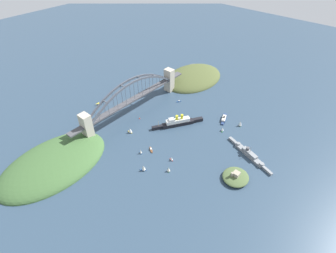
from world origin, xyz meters
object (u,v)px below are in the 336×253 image
at_px(small_boat_1, 172,159).
at_px(small_boat_6, 179,101).
at_px(channel_marker_buoy, 139,118).
at_px(naval_cruiser, 249,154).
at_px(fort_island_mid_harbor, 236,177).
at_px(small_boat_0, 130,130).
at_px(small_boat_4, 144,168).
at_px(small_boat_3, 141,152).
at_px(small_boat_5, 169,169).
at_px(seaplane_taxiing_near_bridge, 99,104).
at_px(small_boat_2, 240,124).
at_px(small_boat_8, 151,150).
at_px(harbor_ferry_steamer, 224,119).
at_px(harbor_arch_bridge, 133,99).
at_px(small_boat_7, 223,129).
at_px(ocean_liner, 178,122).

distance_m(small_boat_1, small_boat_6, 147.63).
bearing_deg(channel_marker_buoy, naval_cruiser, 103.27).
xyz_separation_m(fort_island_mid_harbor, small_boat_0, (26.74, -171.60, 0.58)).
bearing_deg(small_boat_4, small_boat_3, -127.37).
distance_m(naval_cruiser, small_boat_0, 181.73).
xyz_separation_m(small_boat_3, small_boat_5, (-1.00, 52.26, 0.12)).
xyz_separation_m(seaplane_taxiing_near_bridge, small_boat_2, (-113.64, 221.76, 2.52)).
relative_size(small_boat_3, small_boat_4, 0.75).
bearing_deg(small_boat_6, seaplane_taxiing_near_bridge, -45.00).
relative_size(fort_island_mid_harbor, small_boat_1, 5.40).
bearing_deg(small_boat_6, small_boat_1, 35.26).
xyz_separation_m(naval_cruiser, small_boat_5, (97.41, -67.05, 0.47)).
bearing_deg(fort_island_mid_harbor, channel_marker_buoy, -92.34).
xyz_separation_m(small_boat_4, small_boat_8, (-34.31, -19.39, -3.54)).
relative_size(small_boat_4, small_boat_6, 1.04).
bearing_deg(small_boat_3, harbor_ferry_steamer, 161.99).
distance_m(harbor_arch_bridge, small_boat_5, 150.82).
xyz_separation_m(small_boat_6, small_boat_8, (124.81, 49.38, 0.08)).
bearing_deg(fort_island_mid_harbor, naval_cruiser, -172.17).
height_order(harbor_ferry_steamer, small_boat_7, small_boat_7).
height_order(harbor_arch_bridge, seaplane_taxiing_near_bridge, harbor_arch_bridge).
height_order(small_boat_4, small_boat_8, small_boat_4).
xyz_separation_m(small_boat_1, small_boat_6, (-120.52, -85.22, -2.25)).
distance_m(harbor_arch_bridge, channel_marker_buoy, 33.90).
relative_size(seaplane_taxiing_near_bridge, small_boat_5, 1.35).
height_order(seaplane_taxiing_near_bridge, small_boat_3, small_boat_3).
bearing_deg(naval_cruiser, small_boat_3, -50.48).
height_order(fort_island_mid_harbor, small_boat_5, fort_island_mid_harbor).
distance_m(harbor_ferry_steamer, small_boat_2, 28.84).
xyz_separation_m(ocean_liner, seaplane_taxiing_near_bridge, (49.11, -144.16, -3.38)).
height_order(harbor_ferry_steamer, small_boat_6, harbor_ferry_steamer).
relative_size(ocean_liner, small_boat_0, 8.24).
distance_m(small_boat_2, small_boat_6, 119.74).
distance_m(small_boat_3, channel_marker_buoy, 82.46).
distance_m(small_boat_2, small_boat_8, 152.77).
relative_size(fort_island_mid_harbor, small_boat_8, 3.08).
bearing_deg(small_boat_0, seaplane_taxiing_near_bridge, -98.54).
distance_m(small_boat_0, small_boat_3, 50.31).
relative_size(ocean_liner, small_boat_4, 7.92).
distance_m(small_boat_0, small_boat_1, 87.91).
height_order(ocean_liner, small_boat_5, ocean_liner).
xyz_separation_m(harbor_arch_bridge, seaplane_taxiing_near_bridge, (27.82, -62.54, -23.02)).
bearing_deg(small_boat_3, ocean_liner, -179.20).
height_order(harbor_arch_bridge, small_boat_0, harbor_arch_bridge).
xyz_separation_m(harbor_ferry_steamer, small_boat_4, (167.02, -21.86, 2.46)).
bearing_deg(small_boat_5, small_boat_1, -151.04).
bearing_deg(small_boat_2, small_boat_6, -84.71).
bearing_deg(small_boat_6, small_boat_4, 23.37).
height_order(seaplane_taxiing_near_bridge, small_boat_5, small_boat_5).
relative_size(harbor_arch_bridge, channel_marker_buoy, 90.13).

